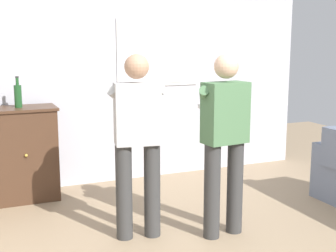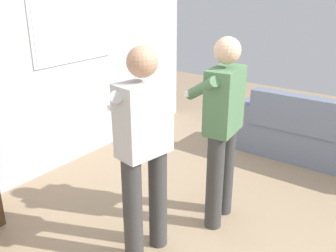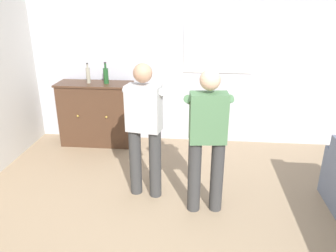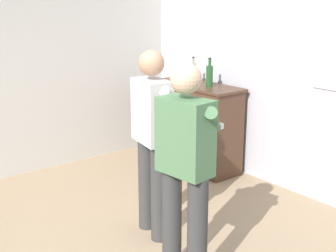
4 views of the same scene
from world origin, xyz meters
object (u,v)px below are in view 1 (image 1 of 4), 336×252
object	(u,v)px
sideboard_cabinet	(2,156)
bottle_wine_green	(18,95)
person_standing_left	(137,138)
person_standing_right	(224,136)

from	to	relation	value
sideboard_cabinet	bottle_wine_green	bearing A→B (deg)	-1.05
sideboard_cabinet	person_standing_left	size ratio (longest dim) A/B	0.73
bottle_wine_green	person_standing_left	distance (m)	1.73
sideboard_cabinet	person_standing_right	xyz separation A→B (m)	(1.82, -1.74, 0.40)
person_standing_left	person_standing_right	distance (m)	0.79
bottle_wine_green	person_standing_right	bearing A→B (deg)	-47.21
bottle_wine_green	person_standing_right	distance (m)	2.38
person_standing_left	bottle_wine_green	bearing A→B (deg)	120.38
bottle_wine_green	person_standing_right	size ratio (longest dim) A/B	0.20
person_standing_left	person_standing_right	world-z (taller)	same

